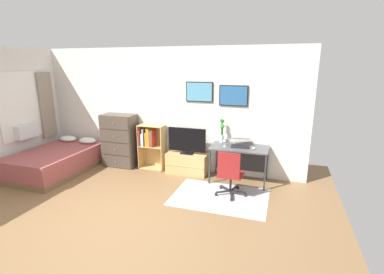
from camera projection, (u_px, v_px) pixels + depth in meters
The scene contains 14 objects.
ground_plane at pixel (107, 218), 4.43m from camera, with size 7.20×7.20×0.00m, color brown.
wall_back_with_posters at pixel (167, 109), 6.32m from camera, with size 6.12×0.09×2.70m.
area_rug at pixel (220, 197), 5.11m from camera, with size 1.70×1.20×0.01m, color #B2B7BC.
bed at pixel (57, 160), 6.30m from camera, with size 1.31×2.00×0.62m.
dresser at pixel (120, 140), 6.58m from camera, with size 0.78×0.46×1.22m.
bookshelf at pixel (150, 143), 6.41m from camera, with size 0.60×0.30×1.02m.
tv_stand at pixel (187, 163), 6.19m from camera, with size 0.89×0.41×0.46m.
television at pixel (187, 141), 6.04m from camera, with size 0.84×0.16×0.57m.
desk at pixel (240, 152), 5.72m from camera, with size 1.14×0.62×0.74m.
office_chair at pixel (230, 173), 5.04m from camera, with size 0.56×0.58×0.86m.
laptop at pixel (241, 143), 5.67m from camera, with size 0.41×0.44×0.16m.
computer_mouse at pixel (254, 148), 5.47m from camera, with size 0.06×0.10×0.03m, color silver.
bamboo_vase at pixel (222, 130), 5.87m from camera, with size 0.10×0.10×0.51m.
wine_glass at pixel (225, 140), 5.60m from camera, with size 0.07×0.07×0.18m.
Camera 1 is at (2.51, -3.35, 2.33)m, focal length 26.40 mm.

